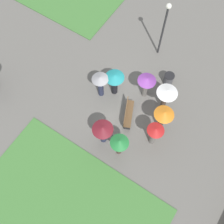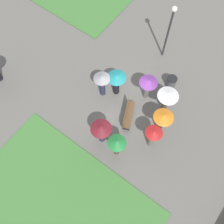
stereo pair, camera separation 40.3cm
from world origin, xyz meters
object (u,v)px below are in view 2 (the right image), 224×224
at_px(trash_bin, 171,82).
at_px(crowd_person_white, 168,97).
at_px(crowd_person_purple, 148,84).
at_px(crowd_person_red, 153,136).
at_px(lamp_post, 170,26).
at_px(crowd_person_green, 117,144).
at_px(crowd_person_grey, 102,82).
at_px(park_bench, 128,114).
at_px(crowd_person_orange, 163,119).
at_px(crowd_person_teal, 116,81).
at_px(crowd_person_maroon, 101,130).

distance_m(trash_bin, crowd_person_white, 2.09).
height_order(crowd_person_purple, crowd_person_red, crowd_person_red).
bearing_deg(trash_bin, lamp_post, 44.12).
relative_size(trash_bin, crowd_person_green, 0.44).
relative_size(trash_bin, crowd_person_grey, 0.42).
height_order(lamp_post, crowd_person_green, lamp_post).
bearing_deg(park_bench, crowd_person_orange, -99.86).
relative_size(crowd_person_red, crowd_person_grey, 0.99).
bearing_deg(crowd_person_white, crowd_person_purple, -116.00).
height_order(crowd_person_green, crowd_person_grey, crowd_person_grey).
height_order(crowd_person_teal, crowd_person_grey, crowd_person_grey).
xyz_separation_m(crowd_person_orange, crowd_person_grey, (-0.04, 3.98, -0.25)).
relative_size(trash_bin, crowd_person_white, 0.40).
relative_size(crowd_person_maroon, crowd_person_white, 0.91).
bearing_deg(crowd_person_purple, trash_bin, -46.72).
distance_m(crowd_person_red, crowd_person_grey, 4.15).
distance_m(trash_bin, crowd_person_green, 5.43).
bearing_deg(crowd_person_purple, lamp_post, -4.69).
bearing_deg(crowd_person_green, crowd_person_grey, -134.53).
bearing_deg(crowd_person_maroon, park_bench, 179.48).
height_order(crowd_person_teal, crowd_person_green, crowd_person_teal).
relative_size(crowd_person_purple, crowd_person_orange, 0.93).
distance_m(crowd_person_purple, crowd_person_red, 2.98).
bearing_deg(crowd_person_grey, crowd_person_red, -135.67).
distance_m(lamp_post, crowd_person_teal, 4.28).
distance_m(crowd_person_purple, crowd_person_teal, 1.79).
bearing_deg(crowd_person_green, crowd_person_maroon, -99.76).
bearing_deg(crowd_person_red, crowd_person_green, -154.40).
distance_m(trash_bin, crowd_person_purple, 1.97).
height_order(trash_bin, crowd_person_red, crowd_person_red).
bearing_deg(lamp_post, crowd_person_green, -168.10).
distance_m(crowd_person_white, crowd_person_grey, 3.73).
relative_size(crowd_person_maroon, crowd_person_grey, 0.97).
xyz_separation_m(trash_bin, crowd_person_grey, (-2.88, 2.97, 0.87)).
bearing_deg(crowd_person_white, crowd_person_green, -30.12).
distance_m(crowd_person_maroon, crowd_person_green, 1.10).
bearing_deg(crowd_person_grey, crowd_person_orange, -121.85).
relative_size(trash_bin, crowd_person_purple, 0.43).
height_order(trash_bin, crowd_person_white, crowd_person_white).
bearing_deg(crowd_person_orange, trash_bin, -41.18).
relative_size(crowd_person_teal, crowd_person_maroon, 1.01).
bearing_deg(crowd_person_purple, crowd_person_orange, -145.95).
bearing_deg(crowd_person_green, lamp_post, -171.69).
bearing_deg(crowd_person_grey, crowd_person_white, -103.08).
xyz_separation_m(crowd_person_teal, crowd_person_red, (-1.51, -3.45, -0.06)).
bearing_deg(crowd_person_red, crowd_person_orange, 67.89).
xyz_separation_m(park_bench, crowd_person_orange, (0.46, -1.86, 1.05)).
height_order(trash_bin, crowd_person_green, crowd_person_green).
height_order(park_bench, crowd_person_red, crowd_person_red).
height_order(park_bench, crowd_person_teal, crowd_person_teal).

